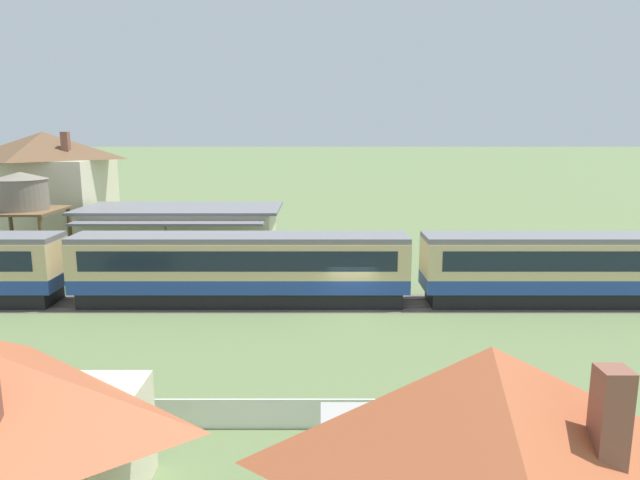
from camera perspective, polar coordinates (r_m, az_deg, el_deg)
ground_plane at (r=31.66m, az=3.14°, el=-7.03°), size 600.00×600.00×0.00m
passenger_train at (r=32.50m, az=-7.45°, el=-2.57°), size 58.53×2.93×4.00m
railway_track at (r=34.69m, az=-19.06°, el=-6.00°), size 115.04×3.60×0.04m
station_building at (r=43.83m, az=-13.65°, el=0.58°), size 14.72×7.87×4.14m
station_house_brown_roof at (r=52.77m, az=-25.61°, el=4.66°), size 9.83×8.72×9.60m
water_tower at (r=44.18m, az=-27.67°, el=4.05°), size 4.77×4.77×6.96m
cottage_terracotta_roof_2 at (r=12.97m, az=16.13°, el=-21.41°), size 7.20×5.65×5.64m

